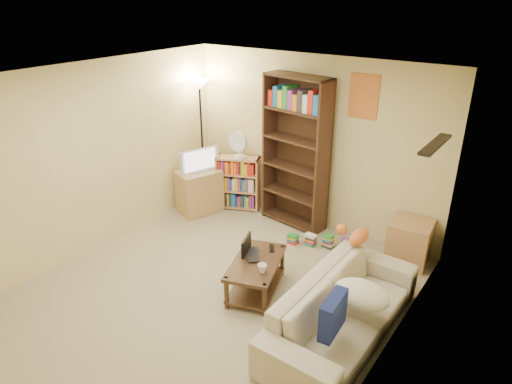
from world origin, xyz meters
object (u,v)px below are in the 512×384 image
(laptop, at_px, (257,255))
(television, at_px, (198,160))
(mug, at_px, (262,268))
(side_table, at_px, (409,242))
(desk_fan, at_px, (238,144))
(floor_lamp, at_px, (200,106))
(tabby_cat, at_px, (356,235))
(sofa, at_px, (343,309))
(coffee_table, at_px, (256,272))
(short_bookshelf, at_px, (238,183))
(tall_bookshelf, at_px, (296,150))
(tv_stand, at_px, (199,191))

(laptop, distance_m, television, 2.26)
(mug, relative_size, side_table, 0.25)
(desk_fan, bearing_deg, side_table, 1.15)
(floor_lamp, bearing_deg, tabby_cat, -15.31)
(sofa, bearing_deg, mug, 94.10)
(mug, bearing_deg, tabby_cat, 51.44)
(mug, relative_size, floor_lamp, 0.07)
(sofa, height_order, mug, sofa)
(mug, distance_m, side_table, 2.12)
(tabby_cat, xyz_separation_m, floor_lamp, (-3.08, 0.84, 0.91))
(mug, distance_m, desk_fan, 2.52)
(tabby_cat, bearing_deg, laptop, -146.20)
(mug, xyz_separation_m, desk_fan, (-1.68, 1.77, 0.65))
(television, relative_size, floor_lamp, 0.32)
(coffee_table, distance_m, short_bookshelf, 2.28)
(television, height_order, side_table, television)
(laptop, bearing_deg, side_table, -77.18)
(sofa, distance_m, tabby_cat, 0.95)
(laptop, height_order, mug, mug)
(tabby_cat, xyz_separation_m, short_bookshelf, (-2.43, 0.93, -0.27))
(tall_bookshelf, bearing_deg, desk_fan, -165.24)
(floor_lamp, bearing_deg, television, -58.75)
(television, distance_m, desk_fan, 0.68)
(tv_stand, bearing_deg, coffee_table, -11.23)
(tv_stand, relative_size, tall_bookshelf, 0.31)
(sofa, distance_m, laptop, 1.23)
(tv_stand, bearing_deg, tall_bookshelf, 40.72)
(laptop, xyz_separation_m, short_bookshelf, (-1.48, 1.57, 0.01))
(tabby_cat, xyz_separation_m, television, (-2.86, 0.47, 0.17))
(sofa, bearing_deg, desk_fan, 57.79)
(sofa, bearing_deg, floor_lamp, 64.25)
(side_table, bearing_deg, laptop, -129.64)
(tabby_cat, distance_m, television, 2.90)
(television, bearing_deg, desk_fan, -28.73)
(television, distance_m, tall_bookshelf, 1.55)
(side_table, bearing_deg, sofa, -93.12)
(tabby_cat, xyz_separation_m, side_table, (0.36, 0.95, -0.42))
(tv_stand, distance_m, floor_lamp, 1.34)
(sofa, xyz_separation_m, tall_bookshelf, (-1.70, 1.83, 0.87))
(mug, distance_m, floor_lamp, 3.16)
(television, bearing_deg, tabby_cat, -79.10)
(coffee_table, bearing_deg, side_table, 34.68)
(tall_bookshelf, distance_m, desk_fan, 0.96)
(laptop, bearing_deg, television, 22.43)
(laptop, distance_m, tall_bookshelf, 1.87)
(short_bookshelf, relative_size, desk_fan, 2.01)
(tabby_cat, bearing_deg, tall_bookshelf, 144.88)
(television, distance_m, short_bookshelf, 0.77)
(television, bearing_deg, coffee_table, -101.23)
(coffee_table, bearing_deg, tv_stand, 129.78)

